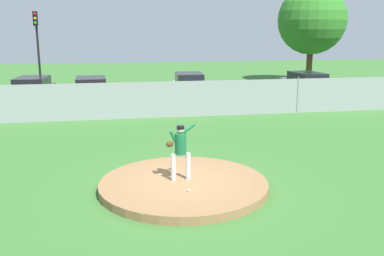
{
  "coord_description": "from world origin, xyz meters",
  "views": [
    {
      "loc": [
        -1.78,
        -11.37,
        4.45
      ],
      "look_at": [
        0.59,
        1.95,
        1.3
      ],
      "focal_mm": 40.39,
      "sensor_mm": 36.0,
      "label": 1
    }
  ],
  "objects_px": {
    "baseball": "(189,190)",
    "parked_car_burgundy": "(33,92)",
    "parked_car_silver": "(189,88)",
    "parked_car_slate": "(307,85)",
    "parked_car_red": "(91,92)",
    "pitcher_youth": "(180,147)",
    "traffic_cone_orange": "(258,91)",
    "traffic_light_near": "(37,40)"
  },
  "relations": [
    {
      "from": "parked_car_burgundy",
      "to": "traffic_cone_orange",
      "type": "bearing_deg",
      "value": 6.54
    },
    {
      "from": "baseball",
      "to": "parked_car_slate",
      "type": "distance_m",
      "value": 18.85
    },
    {
      "from": "parked_car_slate",
      "to": "traffic_light_near",
      "type": "bearing_deg",
      "value": 168.69
    },
    {
      "from": "parked_car_slate",
      "to": "parked_car_red",
      "type": "bearing_deg",
      "value": -177.2
    },
    {
      "from": "traffic_cone_orange",
      "to": "parked_car_silver",
      "type": "bearing_deg",
      "value": -161.7
    },
    {
      "from": "parked_car_red",
      "to": "parked_car_burgundy",
      "type": "bearing_deg",
      "value": 166.55
    },
    {
      "from": "parked_car_burgundy",
      "to": "traffic_light_near",
      "type": "xyz_separation_m",
      "value": [
        -0.07,
        3.28,
        2.9
      ]
    },
    {
      "from": "baseball",
      "to": "traffic_light_near",
      "type": "bearing_deg",
      "value": 109.22
    },
    {
      "from": "parked_car_red",
      "to": "parked_car_slate",
      "type": "distance_m",
      "value": 13.68
    },
    {
      "from": "baseball",
      "to": "parked_car_silver",
      "type": "bearing_deg",
      "value": 80.27
    },
    {
      "from": "baseball",
      "to": "traffic_cone_orange",
      "type": "distance_m",
      "value": 19.13
    },
    {
      "from": "parked_car_red",
      "to": "parked_car_silver",
      "type": "xyz_separation_m",
      "value": [
        5.91,
        0.78,
        0.02
      ]
    },
    {
      "from": "baseball",
      "to": "parked_car_slate",
      "type": "relative_size",
      "value": 0.02
    },
    {
      "from": "baseball",
      "to": "parked_car_burgundy",
      "type": "xyz_separation_m",
      "value": [
        -6.59,
        15.82,
        0.52
      ]
    },
    {
      "from": "baseball",
      "to": "parked_car_red",
      "type": "xyz_separation_m",
      "value": [
        -3.2,
        15.01,
        0.52
      ]
    },
    {
      "from": "pitcher_youth",
      "to": "parked_car_silver",
      "type": "height_order",
      "value": "pitcher_youth"
    },
    {
      "from": "baseball",
      "to": "parked_car_silver",
      "type": "relative_size",
      "value": 0.02
    },
    {
      "from": "parked_car_burgundy",
      "to": "parked_car_silver",
      "type": "relative_size",
      "value": 1.13
    },
    {
      "from": "parked_car_red",
      "to": "traffic_cone_orange",
      "type": "distance_m",
      "value": 11.28
    },
    {
      "from": "parked_car_slate",
      "to": "traffic_cone_orange",
      "type": "distance_m",
      "value": 3.25
    },
    {
      "from": "parked_car_burgundy",
      "to": "traffic_cone_orange",
      "type": "relative_size",
      "value": 8.42
    },
    {
      "from": "pitcher_youth",
      "to": "traffic_cone_orange",
      "type": "relative_size",
      "value": 2.99
    },
    {
      "from": "parked_car_silver",
      "to": "parked_car_slate",
      "type": "bearing_deg",
      "value": -0.8
    },
    {
      "from": "pitcher_youth",
      "to": "traffic_cone_orange",
      "type": "height_order",
      "value": "pitcher_youth"
    },
    {
      "from": "pitcher_youth",
      "to": "parked_car_silver",
      "type": "distance_m",
      "value": 15.11
    },
    {
      "from": "baseball",
      "to": "parked_car_burgundy",
      "type": "height_order",
      "value": "parked_car_burgundy"
    },
    {
      "from": "pitcher_youth",
      "to": "parked_car_slate",
      "type": "relative_size",
      "value": 0.34
    },
    {
      "from": "parked_car_red",
      "to": "traffic_light_near",
      "type": "bearing_deg",
      "value": 130.18
    },
    {
      "from": "parked_car_silver",
      "to": "parked_car_red",
      "type": "bearing_deg",
      "value": -172.51
    },
    {
      "from": "parked_car_slate",
      "to": "parked_car_burgundy",
      "type": "bearing_deg",
      "value": 179.53
    },
    {
      "from": "baseball",
      "to": "parked_car_burgundy",
      "type": "bearing_deg",
      "value": 112.63
    },
    {
      "from": "parked_car_burgundy",
      "to": "parked_car_silver",
      "type": "bearing_deg",
      "value": -0.2
    },
    {
      "from": "pitcher_youth",
      "to": "traffic_light_near",
      "type": "relative_size",
      "value": 0.3
    },
    {
      "from": "parked_car_burgundy",
      "to": "baseball",
      "type": "bearing_deg",
      "value": -67.37
    },
    {
      "from": "pitcher_youth",
      "to": "traffic_light_near",
      "type": "height_order",
      "value": "traffic_light_near"
    },
    {
      "from": "parked_car_silver",
      "to": "traffic_light_near",
      "type": "bearing_deg",
      "value": 160.52
    },
    {
      "from": "parked_car_silver",
      "to": "traffic_cone_orange",
      "type": "bearing_deg",
      "value": 18.3
    },
    {
      "from": "baseball",
      "to": "traffic_cone_orange",
      "type": "height_order",
      "value": "traffic_cone_orange"
    },
    {
      "from": "parked_car_silver",
      "to": "traffic_cone_orange",
      "type": "xyz_separation_m",
      "value": [
        5.09,
        1.68,
        -0.55
      ]
    },
    {
      "from": "parked_car_silver",
      "to": "pitcher_youth",
      "type": "bearing_deg",
      "value": -100.64
    },
    {
      "from": "parked_car_slate",
      "to": "traffic_light_near",
      "type": "xyz_separation_m",
      "value": [
        -17.12,
        3.42,
        2.9
      ]
    },
    {
      "from": "parked_car_red",
      "to": "parked_car_silver",
      "type": "bearing_deg",
      "value": 7.49
    }
  ]
}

